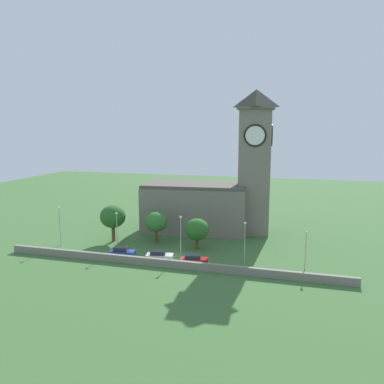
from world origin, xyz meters
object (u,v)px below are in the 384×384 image
church (214,193)px  tree_by_tower (113,217)px  car_blue (122,252)px  streetlamp_east_end (306,243)px  tree_riverside_east (156,222)px  car_white (159,256)px  streetlamp_east_mid (245,237)px  streetlamp_west_end (59,220)px  car_red (194,260)px  tree_churchyard (197,230)px  streetlamp_central (181,230)px  streetlamp_west_mid (117,225)px

church → tree_by_tower: size_ratio=4.13×
car_blue → tree_by_tower: 11.13m
car_blue → streetlamp_east_end: 31.34m
streetlamp_east_end → tree_riverside_east: size_ratio=1.00×
car_blue → tree_riverside_east: bearing=73.8°
car_white → streetlamp_east_mid: (14.37, 1.87, 3.98)m
car_blue → tree_by_tower: (-5.96, 8.46, 4.10)m
streetlamp_west_end → tree_by_tower: 10.12m
car_red → streetlamp_west_end: streetlamp_west_end is taller
car_blue → tree_by_tower: bearing=125.2°
streetlamp_east_end → tree_riverside_east: 29.10m
car_red → tree_churchyard: tree_churchyard is taller
church → tree_riverside_east: size_ratio=4.82×
car_red → streetlamp_west_end: 28.40m
streetlamp_central → streetlamp_east_mid: 11.42m
church → car_white: (-4.77, -21.82, -7.62)m
car_white → tree_by_tower: bearing=146.9°
church → tree_by_tower: church is taller
streetlamp_east_mid → tree_churchyard: streetlamp_east_mid is taller
car_white → tree_riverside_east: bearing=113.4°
streetlamp_east_end → tree_churchyard: size_ratio=1.08×
car_red → streetlamp_central: 6.04m
car_blue → car_white: 6.99m
streetlamp_east_mid → car_blue: bearing=-175.0°
tree_riverside_east → tree_by_tower: bearing=-172.1°
tree_churchyard → church: bearing=89.2°
church → tree_by_tower: 22.47m
streetlamp_east_mid → car_white: bearing=-172.6°
tree_by_tower → car_blue: bearing=-54.8°
car_white → streetlamp_west_mid: bearing=161.1°
car_blue → streetlamp_east_mid: streetlamp_east_mid is taller
streetlamp_west_end → streetlamp_east_mid: 36.03m
tree_churchyard → streetlamp_central: bearing=-107.2°
church → tree_churchyard: church is taller
car_blue → streetlamp_west_end: 15.55m
streetlamp_west_mid → tree_by_tower: bearing=123.6°
car_blue → tree_riverside_east: tree_riverside_east is taller
car_white → streetlamp_central: (2.99, 2.86, 4.02)m
streetlamp_west_mid → streetlamp_east_mid: streetlamp_east_mid is taller
car_red → streetlamp_west_end: bearing=172.9°
car_red → streetlamp_east_end: (17.82, 2.86, 3.42)m
streetlamp_east_end → tree_riverside_east: (-28.24, 7.01, -0.00)m
streetlamp_west_end → streetlamp_central: streetlamp_west_end is taller
streetlamp_central → tree_riverside_east: streetlamp_central is taller
car_blue → streetlamp_west_end: size_ratio=0.61×
church → streetlamp_west_end: church is taller
car_blue → streetlamp_central: streetlamp_central is taller
car_red → streetlamp_west_mid: streetlamp_west_mid is taller
streetlamp_central → car_blue: bearing=-164.0°
church → car_blue: church is taller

